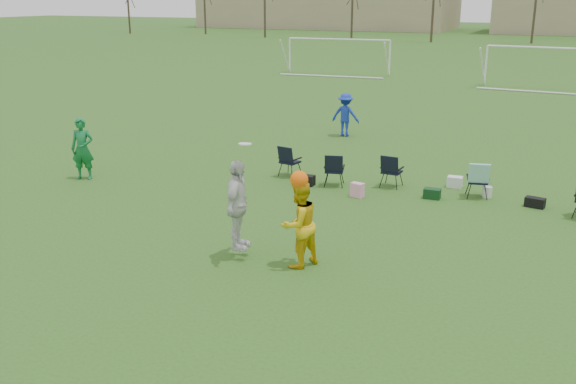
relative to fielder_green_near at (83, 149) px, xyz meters
The scene contains 7 objects.
ground 9.20m from the fielder_green_near, 34.23° to the right, with size 260.00×260.00×0.00m, color #28551A.
fielder_green_near is the anchor object (origin of this frame).
fielder_blue 10.51m from the fielder_green_near, 60.82° to the left, with size 1.10×0.63×1.70m, color #1732AE.
center_contest 8.64m from the fielder_green_near, 23.07° to the right, with size 2.19×1.30×2.51m.
sideline_setup 10.38m from the fielder_green_near, 15.28° to the left, with size 9.08×2.38×1.70m.
goal_left 28.97m from the fielder_green_near, 94.82° to the left, with size 7.39×0.76×2.46m.
goal_mid 29.25m from the fielder_green_near, 66.70° to the left, with size 7.40×0.63×2.46m.
Camera 1 is at (5.90, -9.42, 5.37)m, focal length 40.00 mm.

